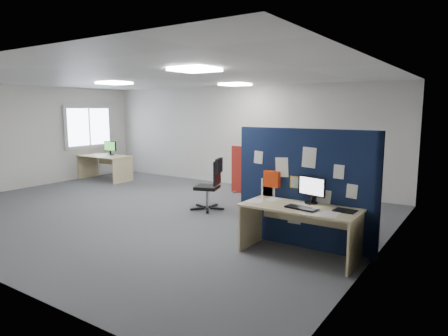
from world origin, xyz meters
The scene contains 18 objects.
floor centered at (0.00, 0.00, 0.00)m, with size 9.00×9.00×0.00m, color #52555A.
ceiling centered at (0.00, 0.00, 2.70)m, with size 9.00×7.00×0.02m, color white.
wall_back centered at (0.00, 3.50, 1.35)m, with size 9.00×0.02×2.70m, color silver.
wall_left centered at (-4.50, 0.00, 1.35)m, with size 0.02×7.00×2.70m, color silver.
wall_right centered at (4.50, 0.00, 1.35)m, with size 0.02×7.00×2.70m, color silver.
window centered at (-4.44, 2.00, 1.55)m, with size 0.06×1.70×1.30m.
ceiling_lights centered at (0.33, 0.67, 2.67)m, with size 4.10×4.10×0.04m.
navy_divider centered at (3.47, -0.26, 0.90)m, with size 2.19×0.30×1.81m.
main_desk centered at (3.58, -0.62, 0.55)m, with size 1.65×0.73×0.73m.
monitor_main centered at (3.64, -0.38, 0.95)m, with size 0.45×0.19×0.40m.
keyboard centered at (3.65, -0.77, 0.74)m, with size 0.45×0.18×0.03m, color black.
mouse centered at (3.85, -0.73, 0.74)m, with size 0.10×0.06×0.03m, color gray.
paper_tray centered at (4.19, -0.56, 0.74)m, with size 0.28×0.22×0.01m, color black.
red_divider centered at (1.14, 2.57, 0.58)m, with size 1.57×0.30×1.17m.
second_desk centered at (-3.68, 1.96, 0.55)m, with size 1.61×0.80×0.73m.
monitor_second centered at (-3.62, 2.10, 0.96)m, with size 0.45×0.21×0.41m.
office_chair centered at (1.03, 0.79, 0.61)m, with size 0.71×0.68×1.07m.
desk_papers centered at (3.34, -0.66, 0.73)m, with size 1.42×0.67×0.00m.
Camera 1 is at (5.74, -5.80, 2.10)m, focal length 32.00 mm.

